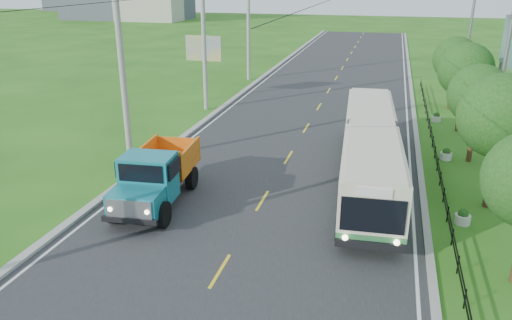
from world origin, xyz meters
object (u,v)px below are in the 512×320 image
at_px(streetlight_far, 466,42).
at_px(planter_near, 463,217).
at_px(tree_fourth, 479,98).
at_px(tree_fifth, 466,73).
at_px(tree_third, 501,120).
at_px(tree_back, 456,61).
at_px(planter_mid, 446,155).
at_px(dump_truck, 156,173).
at_px(bus, 370,147).
at_px(planter_far, 436,118).
at_px(pole_mid, 204,42).
at_px(pole_near, 123,70).
at_px(billboard_right, 512,51).
at_px(billboard_left, 204,53).
at_px(pole_far, 249,27).
at_px(streetlight_mid, 500,74).

height_order(streetlight_far, planter_near, streetlight_far).
relative_size(tree_fourth, tree_fifth, 0.93).
distance_m(tree_third, planter_near, 4.46).
bearing_deg(tree_back, planter_mid, -95.91).
relative_size(tree_third, planter_mid, 8.96).
relative_size(tree_third, streetlight_far, 0.66).
bearing_deg(dump_truck, bus, 24.28).
relative_size(planter_far, dump_truck, 0.11).
distance_m(pole_mid, tree_fifth, 18.18).
bearing_deg(pole_near, planter_near, -10.09).
xyz_separation_m(planter_near, dump_truck, (-13.14, -1.42, 1.18)).
bearing_deg(billboard_right, pole_near, -151.86).
bearing_deg(planter_mid, bus, -133.34).
height_order(tree_fifth, planter_mid, tree_fifth).
bearing_deg(tree_fifth, billboard_left, 168.72).
height_order(pole_far, tree_back, pole_far).
bearing_deg(planter_mid, tree_fourth, 6.39).
bearing_deg(planter_far, planter_mid, -90.00).
bearing_deg(billboard_right, planter_far, 151.61).
distance_m(tree_fifth, planter_near, 14.64).
bearing_deg(tree_fifth, tree_fourth, -90.00).
xyz_separation_m(pole_mid, streetlight_far, (18.90, 7.00, -0.19)).
distance_m(pole_far, tree_third, 30.78).
bearing_deg(tree_back, dump_truck, -123.72).
relative_size(tree_third, dump_truck, 0.94).
bearing_deg(tree_third, planter_near, -120.41).
relative_size(tree_fifth, dump_truck, 0.91).
relative_size(tree_back, planter_near, 8.21).
bearing_deg(streetlight_mid, pole_near, -165.19).
bearing_deg(billboard_left, tree_fourth, -26.99).
height_order(planter_mid, billboard_left, billboard_left).
height_order(planter_near, bus, bus).
bearing_deg(pole_mid, planter_near, -41.65).
bearing_deg(planter_near, streetlight_mid, 75.68).
bearing_deg(tree_third, tree_fifth, 90.00).
distance_m(tree_fifth, billboard_right, 2.87).
xyz_separation_m(planter_near, planter_mid, (0.00, 8.00, 0.00)).
bearing_deg(tree_third, tree_fourth, 90.00).
relative_size(tree_fourth, planter_far, 8.06).
xyz_separation_m(streetlight_far, billboard_left, (-20.14, -4.00, -1.04)).
bearing_deg(tree_fifth, streetlight_far, 84.29).
xyz_separation_m(tree_fourth, bus, (-5.34, -4.47, -1.79)).
bearing_deg(streetlight_far, billboard_right, -78.29).
height_order(tree_back, billboard_right, billboard_right).
xyz_separation_m(planter_far, billboard_left, (-18.10, 2.00, 3.58)).
bearing_deg(dump_truck, streetlight_far, 51.97).
bearing_deg(tree_back, tree_third, -90.00).
bearing_deg(planter_mid, pole_far, 131.59).
xyz_separation_m(streetlight_mid, planter_far, (-2.04, 8.00, -4.62)).
distance_m(streetlight_mid, dump_truck, 18.19).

